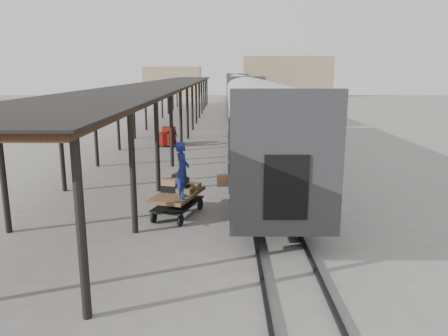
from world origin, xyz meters
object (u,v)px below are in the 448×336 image
baggage_cart (178,198)px  luggage_tug (167,137)px  porter (182,170)px  pedestrian (172,136)px

baggage_cart → luggage_tug: (-2.38, 15.26, -0.07)m
baggage_cart → porter: size_ratio=1.36×
luggage_tug → porter: size_ratio=0.81×
baggage_cart → pedestrian: pedestrian is taller
porter → baggage_cart: bearing=25.5°
pedestrian → porter: bearing=120.9°
luggage_tug → porter: porter is taller
baggage_cart → luggage_tug: 15.45m
baggage_cart → luggage_tug: size_ratio=1.67×
baggage_cart → pedestrian: bearing=114.8°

